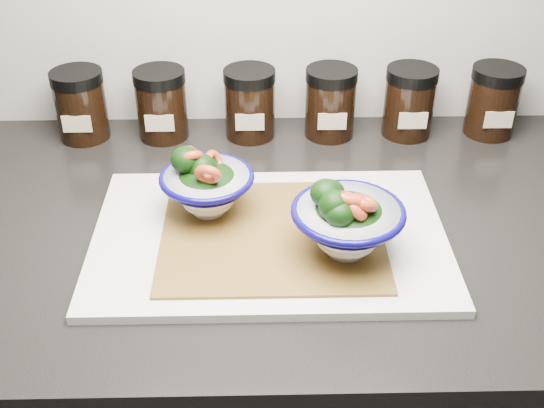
{
  "coord_description": "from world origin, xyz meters",
  "views": [
    {
      "loc": [
        -0.12,
        0.7,
        1.43
      ],
      "look_at": [
        -0.1,
        1.4,
        0.96
      ],
      "focal_mm": 45.0,
      "sensor_mm": 36.0,
      "label": 1
    }
  ],
  "objects_px": {
    "bowl_right": "(346,222)",
    "spice_jar_e": "(409,102)",
    "spice_jar_a": "(81,105)",
    "spice_jar_b": "(162,104)",
    "cutting_board": "(270,237)",
    "spice_jar_d": "(330,102)",
    "spice_jar_f": "(493,101)",
    "spice_jar_c": "(250,103)",
    "bowl_left": "(206,185)"
  },
  "relations": [
    {
      "from": "spice_jar_d",
      "to": "spice_jar_f",
      "type": "xyz_separation_m",
      "value": [
        0.26,
        0.0,
        0.0
      ]
    },
    {
      "from": "spice_jar_b",
      "to": "spice_jar_f",
      "type": "distance_m",
      "value": 0.53
    },
    {
      "from": "spice_jar_c",
      "to": "spice_jar_e",
      "type": "xyz_separation_m",
      "value": [
        0.26,
        0.0,
        0.0
      ]
    },
    {
      "from": "cutting_board",
      "to": "spice_jar_f",
      "type": "height_order",
      "value": "spice_jar_f"
    },
    {
      "from": "bowl_right",
      "to": "spice_jar_c",
      "type": "bearing_deg",
      "value": 109.34
    },
    {
      "from": "spice_jar_a",
      "to": "spice_jar_b",
      "type": "distance_m",
      "value": 0.13
    },
    {
      "from": "bowl_left",
      "to": "spice_jar_c",
      "type": "relative_size",
      "value": 1.1
    },
    {
      "from": "spice_jar_a",
      "to": "spice_jar_b",
      "type": "relative_size",
      "value": 1.0
    },
    {
      "from": "spice_jar_a",
      "to": "spice_jar_e",
      "type": "relative_size",
      "value": 1.0
    },
    {
      "from": "spice_jar_f",
      "to": "spice_jar_e",
      "type": "bearing_deg",
      "value": 180.0
    },
    {
      "from": "spice_jar_a",
      "to": "spice_jar_f",
      "type": "height_order",
      "value": "same"
    },
    {
      "from": "bowl_right",
      "to": "spice_jar_a",
      "type": "relative_size",
      "value": 1.21
    },
    {
      "from": "bowl_left",
      "to": "spice_jar_b",
      "type": "xyz_separation_m",
      "value": [
        -0.08,
        0.24,
        0.0
      ]
    },
    {
      "from": "cutting_board",
      "to": "spice_jar_a",
      "type": "distance_m",
      "value": 0.42
    },
    {
      "from": "spice_jar_b",
      "to": "bowl_left",
      "type": "bearing_deg",
      "value": -70.55
    },
    {
      "from": "spice_jar_c",
      "to": "spice_jar_f",
      "type": "xyz_separation_m",
      "value": [
        0.39,
        0.0,
        0.0
      ]
    },
    {
      "from": "cutting_board",
      "to": "spice_jar_f",
      "type": "xyz_separation_m",
      "value": [
        0.36,
        0.29,
        0.05
      ]
    },
    {
      "from": "bowl_left",
      "to": "cutting_board",
      "type": "bearing_deg",
      "value": -30.76
    },
    {
      "from": "bowl_right",
      "to": "spice_jar_e",
      "type": "distance_m",
      "value": 0.36
    },
    {
      "from": "bowl_left",
      "to": "spice_jar_c",
      "type": "height_order",
      "value": "bowl_left"
    },
    {
      "from": "bowl_left",
      "to": "spice_jar_d",
      "type": "relative_size",
      "value": 1.1
    },
    {
      "from": "cutting_board",
      "to": "spice_jar_b",
      "type": "distance_m",
      "value": 0.34
    },
    {
      "from": "bowl_right",
      "to": "spice_jar_d",
      "type": "height_order",
      "value": "bowl_right"
    },
    {
      "from": "cutting_board",
      "to": "spice_jar_e",
      "type": "height_order",
      "value": "spice_jar_e"
    },
    {
      "from": "spice_jar_e",
      "to": "spice_jar_f",
      "type": "distance_m",
      "value": 0.14
    },
    {
      "from": "spice_jar_b",
      "to": "spice_jar_c",
      "type": "xyz_separation_m",
      "value": [
        0.14,
        0.0,
        0.0
      ]
    },
    {
      "from": "cutting_board",
      "to": "spice_jar_e",
      "type": "bearing_deg",
      "value": 51.53
    },
    {
      "from": "spice_jar_c",
      "to": "spice_jar_a",
      "type": "bearing_deg",
      "value": 180.0
    },
    {
      "from": "bowl_left",
      "to": "spice_jar_b",
      "type": "height_order",
      "value": "bowl_left"
    },
    {
      "from": "spice_jar_a",
      "to": "spice_jar_c",
      "type": "height_order",
      "value": "same"
    },
    {
      "from": "cutting_board",
      "to": "bowl_left",
      "type": "relative_size",
      "value": 3.63
    },
    {
      "from": "spice_jar_b",
      "to": "spice_jar_f",
      "type": "xyz_separation_m",
      "value": [
        0.53,
        0.0,
        0.0
      ]
    },
    {
      "from": "cutting_board",
      "to": "bowl_right",
      "type": "bearing_deg",
      "value": -25.77
    },
    {
      "from": "cutting_board",
      "to": "spice_jar_b",
      "type": "relative_size",
      "value": 3.98
    },
    {
      "from": "cutting_board",
      "to": "spice_jar_f",
      "type": "bearing_deg",
      "value": 38.37
    },
    {
      "from": "spice_jar_d",
      "to": "spice_jar_c",
      "type": "bearing_deg",
      "value": 180.0
    },
    {
      "from": "spice_jar_a",
      "to": "spice_jar_f",
      "type": "relative_size",
      "value": 1.0
    },
    {
      "from": "bowl_left",
      "to": "spice_jar_d",
      "type": "bearing_deg",
      "value": 52.5
    },
    {
      "from": "cutting_board",
      "to": "spice_jar_e",
      "type": "distance_m",
      "value": 0.37
    },
    {
      "from": "spice_jar_a",
      "to": "spice_jar_f",
      "type": "xyz_separation_m",
      "value": [
        0.66,
        0.0,
        0.0
      ]
    },
    {
      "from": "spice_jar_d",
      "to": "spice_jar_a",
      "type": "bearing_deg",
      "value": 180.0
    },
    {
      "from": "spice_jar_c",
      "to": "spice_jar_e",
      "type": "relative_size",
      "value": 1.0
    },
    {
      "from": "bowl_left",
      "to": "spice_jar_c",
      "type": "xyz_separation_m",
      "value": [
        0.06,
        0.24,
        0.0
      ]
    },
    {
      "from": "bowl_left",
      "to": "spice_jar_b",
      "type": "relative_size",
      "value": 1.1
    },
    {
      "from": "cutting_board",
      "to": "spice_jar_c",
      "type": "distance_m",
      "value": 0.29
    },
    {
      "from": "spice_jar_a",
      "to": "spice_jar_d",
      "type": "distance_m",
      "value": 0.4
    },
    {
      "from": "spice_jar_b",
      "to": "spice_jar_e",
      "type": "distance_m",
      "value": 0.4
    },
    {
      "from": "spice_jar_d",
      "to": "spice_jar_f",
      "type": "relative_size",
      "value": 1.0
    },
    {
      "from": "spice_jar_a",
      "to": "spice_jar_c",
      "type": "distance_m",
      "value": 0.27
    },
    {
      "from": "spice_jar_b",
      "to": "spice_jar_d",
      "type": "distance_m",
      "value": 0.27
    }
  ]
}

